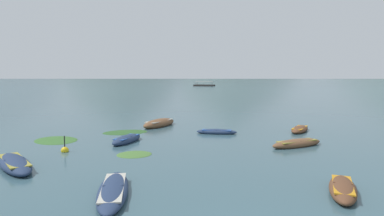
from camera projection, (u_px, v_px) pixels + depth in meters
The scene contains 16 objects.
ground_plane at pixel (209, 78), 1498.76m from camera, with size 6000.00×6000.00×0.00m, color #385660.
mountain_1 at pixel (121, 50), 2039.05m from camera, with size 961.14×961.14×354.45m, color #4C5B56.
mountain_2 at pixel (231, 52), 2256.60m from camera, with size 1046.15×1046.15×364.10m, color #4C5B56.
rowboat_0 at pixel (113, 190), 11.74m from camera, with size 1.95×4.53×0.50m.
rowboat_1 at pixel (300, 129), 25.49m from camera, with size 2.48×3.44×0.53m.
rowboat_3 at pixel (127, 139), 21.25m from camera, with size 1.83×3.34×0.60m.
rowboat_5 at pixel (297, 144), 19.97m from camera, with size 3.79×2.73×0.58m.
rowboat_6 at pixel (159, 123), 28.25m from camera, with size 3.06×4.53×0.81m.
rowboat_7 at pixel (343, 189), 11.86m from camera, with size 1.89×3.25×0.56m.
rowboat_8 at pixel (14, 164), 15.25m from camera, with size 3.88×4.14×0.62m.
rowboat_9 at pixel (217, 132), 24.51m from camera, with size 3.11×1.18×0.45m.
ferry_0 at pixel (204, 85), 159.49m from camera, with size 10.91×6.43×2.54m.
mooring_buoy at pixel (65, 150), 18.49m from camera, with size 0.43×0.43×1.07m.
weed_patch_0 at pixel (125, 132), 25.08m from camera, with size 3.43×2.36×0.14m, color #2D5628.
weed_patch_1 at pixel (56, 140), 21.90m from camera, with size 3.38×2.64×0.14m, color #38662D.
weed_patch_2 at pixel (134, 155), 17.88m from camera, with size 1.93×1.79×0.14m, color #477033.
Camera 1 is at (-1.20, -7.08, 4.26)m, focal length 30.22 mm.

